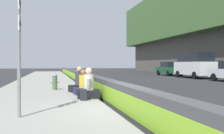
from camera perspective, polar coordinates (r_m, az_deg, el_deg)
ground_plane at (r=7.74m, az=3.35°, el=-10.14°), size 160.00×160.00×0.00m
sidewalk_strip at (r=7.43m, az=-16.96°, el=-10.08°), size 80.00×4.40×0.14m
jersey_barrier at (r=7.67m, az=3.33°, el=-7.03°), size 76.00×0.45×0.85m
route_sign_post at (r=6.83m, az=-19.63°, el=7.20°), size 0.44×0.09×3.60m
fire_hydrant at (r=13.55m, az=-12.37°, el=-3.00°), size 0.26×0.46×0.88m
seated_person_foreground at (r=10.12m, az=-5.09°, el=-4.69°), size 0.83×0.93×1.17m
seated_person_middle at (r=11.33m, az=-6.28°, el=-4.28°), size 0.72×0.83×1.07m
seated_person_rear at (r=12.32m, az=-7.09°, el=-3.70°), size 0.96×1.04×1.20m
backpack at (r=9.53m, az=-6.18°, el=-6.06°), size 0.32×0.28×0.40m
parked_car_fourth at (r=27.96m, az=17.55°, el=0.44°), size 5.12×2.14×2.56m
parked_car_midline at (r=33.34m, az=12.49°, el=-0.35°), size 4.51×1.96×1.71m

